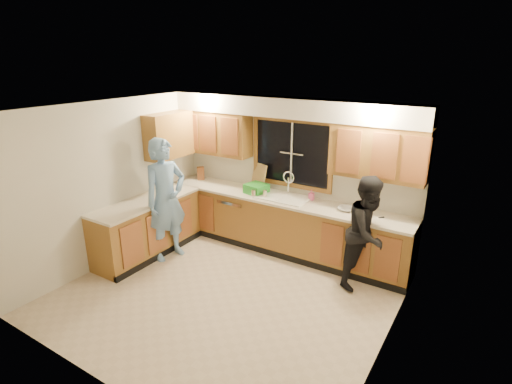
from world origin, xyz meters
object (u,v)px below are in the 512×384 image
knife_block (201,173)px  sink (282,201)px  man (166,200)px  bowl (346,209)px  dish_crate (256,189)px  woman (368,232)px  dishwasher (239,217)px  stove (120,240)px  soap_bottle (311,195)px

knife_block → sink: bearing=-46.2°
man → bowl: bearing=-52.2°
dish_crate → bowl: bearing=1.1°
bowl → woman: bearing=-35.6°
dishwasher → stove: 2.04m
man → dish_crate: man is taller
bowl → soap_bottle: bearing=166.3°
knife_block → soap_bottle: bearing=-41.4°
dishwasher → dish_crate: size_ratio=2.46×
man → woman: (2.95, 0.85, -0.17)m
sink → woman: bearing=-11.8°
man → stove: bearing=163.6°
knife_block → dish_crate: size_ratio=0.70×
man → bowl: 2.76m
stove → bowl: size_ratio=3.90×
stove → woman: woman is taller
woman → knife_block: (-3.29, 0.41, 0.23)m
dishwasher → man: bearing=-116.9°
dishwasher → soap_bottle: (1.28, 0.18, 0.59)m
stove → bowl: bearing=32.6°
sink → man: 1.85m
sink → dishwasher: bearing=-179.0°
stove → dish_crate: (1.32, 1.80, 0.55)m
woman → man: bearing=124.3°
knife_block → dishwasher: bearing=-50.0°
man → soap_bottle: 2.29m
soap_bottle → man: bearing=-144.6°
bowl → knife_block: bearing=178.2°
dishwasher → man: 1.41m
knife_block → soap_bottle: 2.21m
soap_bottle → sink: bearing=-159.5°
woman → dish_crate: woman is taller
knife_block → bowl: (2.84, -0.09, -0.09)m
sink → woman: woman is taller
dishwasher → knife_block: knife_block is taller
man → dish_crate: 1.49m
woman → knife_block: 3.33m
stove → man: (0.37, 0.66, 0.52)m
man → knife_block: (-0.34, 1.27, 0.06)m
man → dish_crate: (0.95, 1.15, 0.02)m
man → soap_bottle: (1.87, 1.33, 0.03)m
stove → woman: (3.31, 1.51, 0.35)m
stove → soap_bottle: size_ratio=5.33×
dishwasher → man: (-0.58, -1.15, 0.56)m
dishwasher → dish_crate: 0.69m
knife_block → dish_crate: (1.29, -0.12, -0.04)m
woman → knife_block: woman is taller
bowl → sink: bearing=-179.6°
sink → bowl: sink is taller
woman → bowl: woman is taller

